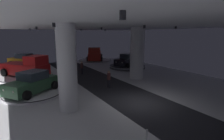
{
  "coord_description": "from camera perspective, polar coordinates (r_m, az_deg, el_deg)",
  "views": [
    {
      "loc": [
        -8.05,
        -9.76,
        4.9
      ],
      "look_at": [
        0.68,
        5.32,
        1.4
      ],
      "focal_mm": 29.35,
      "sensor_mm": 36.0,
      "label": 1
    }
  ],
  "objects": [
    {
      "name": "pickup_truck_deep_right",
      "position": [
        32.19,
        -5.36,
        4.74
      ],
      "size": [
        4.42,
        5.67,
        2.3
      ],
      "color": "maroon",
      "rests_on": "display_platform_deep_right"
    },
    {
      "name": "visitor_walking_far",
      "position": [
        22.42,
        -9.39,
        0.94
      ],
      "size": [
        0.32,
        0.32,
        1.59
      ],
      "color": "black",
      "rests_on": "ground"
    },
    {
      "name": "ground",
      "position": [
        13.58,
        8.94,
        -10.05
      ],
      "size": [
        24.0,
        44.0,
        0.06
      ],
      "color": "silver"
    },
    {
      "name": "display_platform_deep_right",
      "position": [
        32.64,
        -5.3,
        2.96
      ],
      "size": [
        5.68,
        5.68,
        0.28
      ],
      "color": "silver",
      "rests_on": "ground"
    },
    {
      "name": "display_platform_far_left",
      "position": [
        22.49,
        -25.26,
        -1.91
      ],
      "size": [
        5.68,
        5.68,
        0.29
      ],
      "color": "silver",
      "rests_on": "ground"
    },
    {
      "name": "column_left",
      "position": [
        11.8,
        -13.79,
        0.53
      ],
      "size": [
        1.22,
        1.22,
        5.5
      ],
      "color": "silver",
      "rests_on": "ground"
    },
    {
      "name": "visitor_walking_near",
      "position": [
        16.66,
        -0.99,
        -2.52
      ],
      "size": [
        0.32,
        0.32,
        1.59
      ],
      "color": "black",
      "rests_on": "ground"
    },
    {
      "name": "display_platform_mid_left",
      "position": [
        16.08,
        -23.36,
        -6.78
      ],
      "size": [
        4.49,
        4.49,
        0.27
      ],
      "color": "silver",
      "rests_on": "ground"
    },
    {
      "name": "display_car_far_right",
      "position": [
        26.33,
        4.81,
        3.07
      ],
      "size": [
        4.57,
        3.45,
        1.71
      ],
      "color": "black",
      "rests_on": "display_platform_far_right"
    },
    {
      "name": "pickup_truck_far_left",
      "position": [
        22.05,
        -24.94,
        0.7
      ],
      "size": [
        4.85,
        5.5,
        2.3
      ],
      "color": "red",
      "rests_on": "display_platform_far_left"
    },
    {
      "name": "display_platform_far_right",
      "position": [
        26.46,
        4.74,
        1.08
      ],
      "size": [
        5.19,
        5.19,
        0.36
      ],
      "color": "#333338",
      "rests_on": "ground"
    },
    {
      "name": "display_platform_deep_left",
      "position": [
        29.71,
        -25.67,
        1.1
      ],
      "size": [
        4.72,
        4.72,
        0.34
      ],
      "color": "silver",
      "rests_on": "ground"
    },
    {
      "name": "display_car_deep_left",
      "position": [
        29.56,
        -25.77,
        2.84
      ],
      "size": [
        4.2,
        4.28,
        1.71
      ],
      "color": "#B77519",
      "rests_on": "display_platform_deep_left"
    },
    {
      "name": "column_right",
      "position": [
        20.08,
        7.82,
        5.11
      ],
      "size": [
        1.5,
        1.5,
        5.5
      ],
      "color": "silver",
      "rests_on": "ground"
    },
    {
      "name": "ceiling_with_spotlights",
      "position": [
        12.67,
        9.73,
        14.14
      ],
      "size": [
        24.0,
        44.0,
        0.39
      ],
      "color": "silver"
    },
    {
      "name": "display_car_mid_left",
      "position": [
        15.86,
        -23.53,
        -3.72
      ],
      "size": [
        4.45,
        3.93,
        1.71
      ],
      "color": "#2D5638",
      "rests_on": "display_platform_mid_left"
    }
  ]
}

